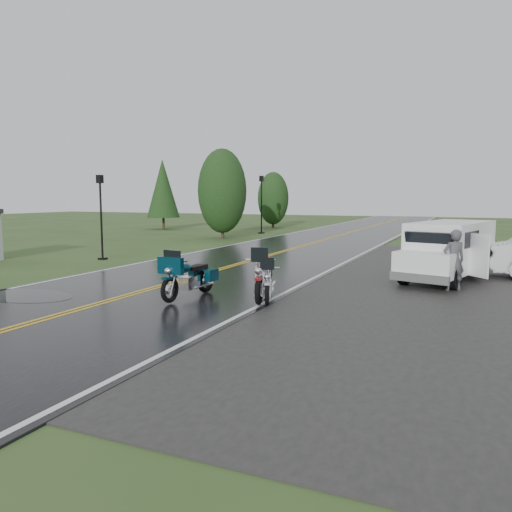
{
  "coord_description": "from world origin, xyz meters",
  "views": [
    {
      "loc": [
        8.58,
        -11.2,
        2.72
      ],
      "look_at": [
        2.8,
        2.0,
        1.0
      ],
      "focal_mm": 35.0,
      "sensor_mm": 36.0,
      "label": 1
    }
  ],
  "objects_px": {
    "motorcycle_teal": "(170,279)",
    "lamp_post_near_left": "(101,217)",
    "motorcycle_silver": "(267,284)",
    "van_white": "(405,254)",
    "motorcycle_red": "(259,280)",
    "lamp_post_far_left": "(261,205)",
    "person_at_van": "(454,261)"
  },
  "relations": [
    {
      "from": "motorcycle_teal",
      "to": "lamp_post_near_left",
      "type": "xyz_separation_m",
      "value": [
        -7.82,
        6.61,
        1.18
      ]
    },
    {
      "from": "motorcycle_silver",
      "to": "motorcycle_teal",
      "type": "bearing_deg",
      "value": 175.43
    },
    {
      "from": "motorcycle_teal",
      "to": "lamp_post_near_left",
      "type": "height_order",
      "value": "lamp_post_near_left"
    },
    {
      "from": "motorcycle_silver",
      "to": "van_white",
      "type": "bearing_deg",
      "value": 37.34
    },
    {
      "from": "motorcycle_red",
      "to": "lamp_post_far_left",
      "type": "height_order",
      "value": "lamp_post_far_left"
    },
    {
      "from": "person_at_van",
      "to": "lamp_post_far_left",
      "type": "xyz_separation_m",
      "value": [
        -13.95,
        18.74,
        1.26
      ]
    },
    {
      "from": "motorcycle_teal",
      "to": "van_white",
      "type": "bearing_deg",
      "value": 50.39
    },
    {
      "from": "motorcycle_silver",
      "to": "lamp_post_near_left",
      "type": "height_order",
      "value": "lamp_post_near_left"
    },
    {
      "from": "motorcycle_red",
      "to": "lamp_post_far_left",
      "type": "bearing_deg",
      "value": 97.95
    },
    {
      "from": "lamp_post_near_left",
      "to": "motorcycle_red",
      "type": "bearing_deg",
      "value": -30.78
    },
    {
      "from": "lamp_post_far_left",
      "to": "person_at_van",
      "type": "bearing_deg",
      "value": -53.34
    },
    {
      "from": "motorcycle_silver",
      "to": "lamp_post_far_left",
      "type": "relative_size",
      "value": 0.46
    },
    {
      "from": "van_white",
      "to": "person_at_van",
      "type": "xyz_separation_m",
      "value": [
        1.41,
        -0.53,
        -0.09
      ]
    },
    {
      "from": "motorcycle_teal",
      "to": "van_white",
      "type": "distance_m",
      "value": 7.32
    },
    {
      "from": "van_white",
      "to": "lamp_post_near_left",
      "type": "height_order",
      "value": "lamp_post_near_left"
    },
    {
      "from": "van_white",
      "to": "motorcycle_red",
      "type": "bearing_deg",
      "value": -106.76
    },
    {
      "from": "motorcycle_teal",
      "to": "person_at_van",
      "type": "distance_m",
      "value": 8.03
    },
    {
      "from": "lamp_post_near_left",
      "to": "lamp_post_far_left",
      "type": "distance_m",
      "value": 16.93
    },
    {
      "from": "motorcycle_silver",
      "to": "person_at_van",
      "type": "distance_m",
      "value": 5.77
    },
    {
      "from": "motorcycle_red",
      "to": "motorcycle_silver",
      "type": "xyz_separation_m",
      "value": [
        0.19,
        0.07,
        -0.12
      ]
    },
    {
      "from": "motorcycle_red",
      "to": "lamp_post_near_left",
      "type": "relative_size",
      "value": 0.64
    },
    {
      "from": "motorcycle_red",
      "to": "person_at_van",
      "type": "bearing_deg",
      "value": 28.89
    },
    {
      "from": "lamp_post_far_left",
      "to": "lamp_post_near_left",
      "type": "bearing_deg",
      "value": -91.04
    },
    {
      "from": "motorcycle_teal",
      "to": "motorcycle_silver",
      "type": "relative_size",
      "value": 1.15
    },
    {
      "from": "motorcycle_red",
      "to": "lamp_post_near_left",
      "type": "xyz_separation_m",
      "value": [
        -9.97,
        5.94,
        1.14
      ]
    },
    {
      "from": "motorcycle_silver",
      "to": "lamp_post_far_left",
      "type": "height_order",
      "value": "lamp_post_far_left"
    },
    {
      "from": "lamp_post_far_left",
      "to": "motorcycle_red",
      "type": "bearing_deg",
      "value": -67.1
    },
    {
      "from": "motorcycle_silver",
      "to": "person_at_van",
      "type": "relative_size",
      "value": 1.11
    },
    {
      "from": "lamp_post_near_left",
      "to": "van_white",
      "type": "bearing_deg",
      "value": -5.73
    },
    {
      "from": "motorcycle_silver",
      "to": "van_white",
      "type": "distance_m",
      "value": 5.32
    },
    {
      "from": "motorcycle_red",
      "to": "motorcycle_teal",
      "type": "distance_m",
      "value": 2.25
    },
    {
      "from": "van_white",
      "to": "person_at_van",
      "type": "relative_size",
      "value": 2.81
    }
  ]
}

